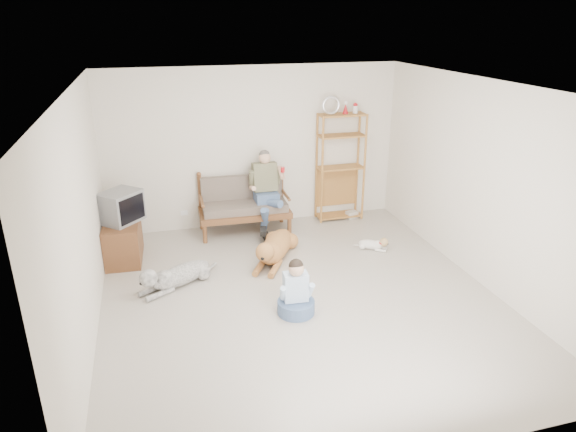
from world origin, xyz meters
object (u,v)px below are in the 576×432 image
object	(u,v)px
etagere	(340,166)
golden_retriever	(274,248)
tv_stand	(123,241)
loveseat	(244,204)

from	to	relation	value
etagere	golden_retriever	distance (m)	2.20
tv_stand	loveseat	bearing A→B (deg)	20.60
tv_stand	golden_retriever	xyz separation A→B (m)	(2.17, -0.62, -0.11)
loveseat	tv_stand	world-z (taller)	loveseat
loveseat	golden_retriever	world-z (taller)	loveseat
golden_retriever	etagere	bearing A→B (deg)	71.14
loveseat	tv_stand	xyz separation A→B (m)	(-1.95, -0.61, -0.19)
etagere	tv_stand	bearing A→B (deg)	-168.64
loveseat	tv_stand	bearing A→B (deg)	-160.61
loveseat	etagere	distance (m)	1.83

